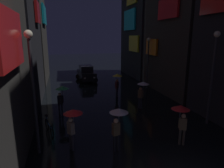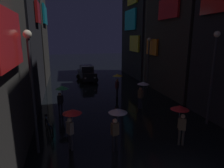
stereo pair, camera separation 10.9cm
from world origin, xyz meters
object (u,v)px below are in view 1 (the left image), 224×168
(pedestrian_midstreet_centre_green, at_px, (62,93))
(pedestrian_midstreet_left_clear, at_px, (142,87))
(car_distant, at_px, (86,73))
(pedestrian_foreground_right_red, at_px, (181,114))
(pedestrian_far_right_yellow, at_px, (117,79))
(pedestrian_foreground_left_clear, at_px, (118,118))
(streetlamp_right_near, at_px, (213,68))
(bicycle_parked_at_storefront, at_px, (49,128))
(pedestrian_near_crossing_red, at_px, (72,118))
(streetlamp_right_far, at_px, (148,57))
(streetlamp_left_near, at_px, (33,80))

(pedestrian_midstreet_centre_green, bearing_deg, pedestrian_midstreet_left_clear, -0.57)
(pedestrian_midstreet_centre_green, relative_size, car_distant, 0.50)
(pedestrian_midstreet_centre_green, xyz_separation_m, pedestrian_midstreet_left_clear, (5.87, -0.06, 0.00))
(pedestrian_foreground_right_red, distance_m, pedestrian_far_right_yellow, 8.87)
(car_distant, bearing_deg, pedestrian_foreground_left_clear, -91.84)
(pedestrian_foreground_right_red, distance_m, streetlamp_right_near, 4.12)
(pedestrian_midstreet_centre_green, distance_m, bicycle_parked_at_storefront, 2.99)
(pedestrian_near_crossing_red, xyz_separation_m, pedestrian_midstreet_left_clear, (5.43, 4.58, 0.00))
(streetlamp_right_near, distance_m, streetlamp_right_far, 9.23)
(streetlamp_left_near, bearing_deg, pedestrian_midstreet_left_clear, 31.94)
(pedestrian_foreground_left_clear, relative_size, streetlamp_left_near, 0.38)
(car_distant, distance_m, streetlamp_left_near, 16.07)
(bicycle_parked_at_storefront, bearing_deg, pedestrian_foreground_left_clear, -37.68)
(pedestrian_foreground_right_red, height_order, bicycle_parked_at_storefront, pedestrian_foreground_right_red)
(pedestrian_near_crossing_red, height_order, streetlamp_left_near, streetlamp_left_near)
(bicycle_parked_at_storefront, xyz_separation_m, streetlamp_left_near, (-0.40, -1.85, 3.13))
(pedestrian_midstreet_left_clear, distance_m, streetlamp_right_near, 4.99)
(pedestrian_far_right_yellow, distance_m, streetlamp_left_near, 10.08)
(pedestrian_far_right_yellow, relative_size, car_distant, 0.50)
(pedestrian_foreground_right_red, height_order, pedestrian_midstreet_left_clear, same)
(pedestrian_midstreet_centre_green, xyz_separation_m, pedestrian_foreground_left_clear, (2.52, -5.13, 0.00))
(streetlamp_right_far, bearing_deg, pedestrian_foreground_left_clear, -120.46)
(streetlamp_right_near, bearing_deg, pedestrian_near_crossing_red, -172.94)
(pedestrian_foreground_right_red, distance_m, pedestrian_midstreet_centre_green, 7.86)
(pedestrian_midstreet_left_clear, bearing_deg, pedestrian_foreground_right_red, -92.20)
(pedestrian_midstreet_left_clear, bearing_deg, car_distant, 104.62)
(car_distant, distance_m, streetlamp_right_far, 8.17)
(streetlamp_right_near, bearing_deg, streetlamp_right_far, 90.00)
(pedestrian_near_crossing_red, bearing_deg, pedestrian_midstreet_centre_green, 95.48)
(pedestrian_foreground_left_clear, relative_size, bicycle_parked_at_storefront, 1.20)
(bicycle_parked_at_storefront, relative_size, car_distant, 0.42)
(streetlamp_right_near, bearing_deg, bicycle_parked_at_storefront, 174.00)
(bicycle_parked_at_storefront, bearing_deg, pedestrian_far_right_yellow, 46.59)
(streetlamp_left_near, bearing_deg, pedestrian_foreground_left_clear, -10.53)
(streetlamp_left_near, bearing_deg, bicycle_parked_at_storefront, 77.94)
(streetlamp_right_near, bearing_deg, pedestrian_midstreet_centre_green, 157.83)
(pedestrian_midstreet_centre_green, relative_size, bicycle_parked_at_storefront, 1.20)
(streetlamp_right_far, bearing_deg, pedestrian_far_right_yellow, -150.51)
(pedestrian_near_crossing_red, distance_m, pedestrian_far_right_yellow, 9.19)
(pedestrian_midstreet_centre_green, xyz_separation_m, pedestrian_near_crossing_red, (0.45, -4.64, 0.00))
(pedestrian_foreground_left_clear, height_order, bicycle_parked_at_storefront, pedestrian_foreground_left_clear)
(pedestrian_foreground_left_clear, bearing_deg, streetlamp_right_far, 59.54)
(pedestrian_foreground_left_clear, bearing_deg, pedestrian_far_right_yellow, 74.38)
(streetlamp_right_far, bearing_deg, bicycle_parked_at_storefront, -139.46)
(pedestrian_near_crossing_red, distance_m, streetlamp_right_near, 8.66)
(pedestrian_foreground_right_red, relative_size, pedestrian_midstreet_centre_green, 1.00)
(pedestrian_foreground_left_clear, bearing_deg, pedestrian_midstreet_left_clear, 56.48)
(car_distant, xyz_separation_m, streetlamp_right_near, (5.81, -14.45, 2.62))
(pedestrian_midstreet_left_clear, xyz_separation_m, streetlamp_left_near, (-7.03, -4.39, 1.85))
(pedestrian_midstreet_left_clear, xyz_separation_m, bicycle_parked_at_storefront, (-6.64, -2.54, -1.28))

